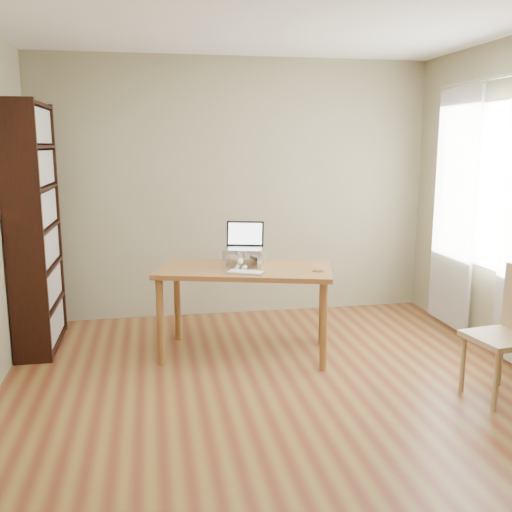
{
  "coord_description": "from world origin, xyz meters",
  "views": [
    {
      "loc": [
        -0.86,
        -3.51,
        1.75
      ],
      "look_at": [
        -0.02,
        1.01,
        0.85
      ],
      "focal_mm": 40.0,
      "sensor_mm": 36.0,
      "label": 1
    }
  ],
  "objects": [
    {
      "name": "bookshelf",
      "position": [
        -1.83,
        1.55,
        1.05
      ],
      "size": [
        0.3,
        0.9,
        2.1
      ],
      "color": "black",
      "rests_on": "ground"
    },
    {
      "name": "coaster",
      "position": [
        0.45,
        0.79,
        0.75
      ],
      "size": [
        0.09,
        0.09,
        0.01
      ],
      "primitive_type": "cylinder",
      "color": "#51361B",
      "rests_on": "desk"
    },
    {
      "name": "laptop_stand",
      "position": [
        -0.11,
        1.11,
        0.83
      ],
      "size": [
        0.32,
        0.25,
        0.13
      ],
      "rotation": [
        0.0,
        0.0,
        -0.28
      ],
      "color": "silver",
      "rests_on": "desk"
    },
    {
      "name": "laptop",
      "position": [
        -0.11,
        1.16,
        0.94
      ],
      "size": [
        0.37,
        0.35,
        0.23
      ],
      "rotation": [
        0.0,
        0.0,
        -0.28
      ],
      "color": "silver",
      "rests_on": "laptop_stand"
    },
    {
      "name": "desk",
      "position": [
        -0.11,
        1.03,
        0.65
      ],
      "size": [
        1.56,
        1.07,
        0.75
      ],
      "rotation": [
        0.0,
        0.0,
        -0.28
      ],
      "color": "brown",
      "rests_on": "ground"
    },
    {
      "name": "cat",
      "position": [
        -0.11,
        1.14,
        0.82
      ],
      "size": [
        0.26,
        0.49,
        0.16
      ],
      "rotation": [
        0.0,
        0.0,
        -0.31
      ],
      "color": "#423D34",
      "rests_on": "desk"
    },
    {
      "name": "room",
      "position": [
        0.03,
        0.01,
        1.3
      ],
      "size": [
        4.04,
        4.54,
        2.64
      ],
      "color": "#602B19",
      "rests_on": "ground"
    },
    {
      "name": "chair",
      "position": [
        1.56,
        -0.14,
        0.5
      ],
      "size": [
        0.46,
        0.46,
        0.92
      ],
      "rotation": [
        0.0,
        0.0,
        0.15
      ],
      "color": "tan",
      "rests_on": "ground"
    },
    {
      "name": "curtains",
      "position": [
        1.92,
        0.8,
        1.17
      ],
      "size": [
        0.03,
        1.9,
        2.25
      ],
      "color": "silver",
      "rests_on": "ground"
    },
    {
      "name": "keyboard",
      "position": [
        -0.14,
        0.81,
        0.76
      ],
      "size": [
        0.32,
        0.24,
        0.02
      ],
      "rotation": [
        0.0,
        0.0,
        -0.45
      ],
      "color": "silver",
      "rests_on": "desk"
    }
  ]
}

